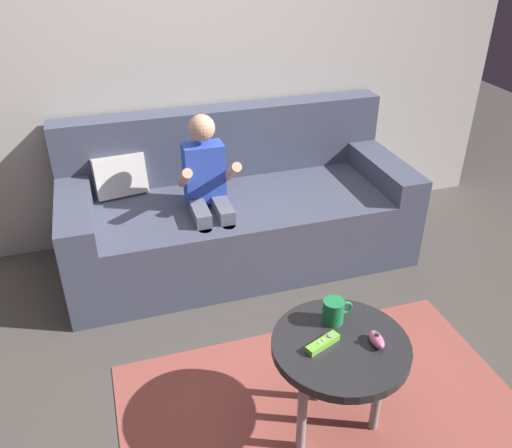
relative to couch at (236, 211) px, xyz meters
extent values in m
plane|color=#4C4742|center=(-0.21, -1.22, -0.28)|extent=(8.18, 8.18, 0.00)
cube|color=beige|center=(-0.21, 0.39, 0.97)|extent=(4.09, 0.05, 2.50)
cube|color=#474C60|center=(0.01, -0.05, -0.08)|extent=(1.92, 0.80, 0.40)
cube|color=#474C60|center=(0.01, 0.27, 0.33)|extent=(1.92, 0.16, 0.41)
cube|color=#474C60|center=(-0.87, -0.05, 0.19)|extent=(0.18, 0.80, 0.13)
cube|color=#474C60|center=(0.88, -0.05, 0.19)|extent=(0.18, 0.80, 0.13)
cube|color=silver|center=(-0.62, 0.19, 0.23)|extent=(0.30, 0.20, 0.24)
cylinder|color=slate|center=(-0.25, -0.35, -0.08)|extent=(0.07, 0.07, 0.40)
cylinder|color=slate|center=(-0.13, -0.35, -0.08)|extent=(0.07, 0.07, 0.40)
cube|color=slate|center=(-0.25, -0.22, 0.15)|extent=(0.08, 0.26, 0.08)
cube|color=slate|center=(-0.13, -0.22, 0.15)|extent=(0.08, 0.26, 0.08)
cube|color=blue|center=(-0.19, -0.09, 0.31)|extent=(0.21, 0.12, 0.32)
cylinder|color=#DBAA87|center=(-0.31, -0.21, 0.35)|extent=(0.05, 0.23, 0.18)
cylinder|color=#DBAA87|center=(-0.07, -0.21, 0.35)|extent=(0.05, 0.23, 0.18)
sphere|color=#DBAA87|center=(-0.19, -0.09, 0.56)|extent=(0.14, 0.14, 0.14)
cylinder|color=#232326|center=(0.02, -1.34, 0.15)|extent=(0.50, 0.50, 0.04)
cylinder|color=gray|center=(-0.13, -1.39, -0.07)|extent=(0.04, 0.04, 0.42)
cylinder|color=gray|center=(0.18, -1.39, -0.07)|extent=(0.04, 0.04, 0.42)
cylinder|color=gray|center=(0.02, -1.19, -0.07)|extent=(0.04, 0.04, 0.42)
cube|color=#9E4C42|center=(0.02, -1.34, -0.28)|extent=(1.63, 1.18, 0.01)
cube|color=#72C638|center=(-0.05, -1.34, 0.18)|extent=(0.14, 0.09, 0.02)
cylinder|color=#99999E|center=(-0.01, -1.32, 0.20)|extent=(0.02, 0.02, 0.00)
cylinder|color=silver|center=(-0.04, -1.34, 0.20)|extent=(0.01, 0.01, 0.00)
cylinder|color=silver|center=(-0.06, -1.34, 0.20)|extent=(0.01, 0.01, 0.00)
ellipsoid|color=pink|center=(0.14, -1.38, 0.19)|extent=(0.05, 0.09, 0.04)
cylinder|color=#4C4C51|center=(0.14, -1.38, 0.22)|extent=(0.02, 0.02, 0.01)
cylinder|color=#1E7F47|center=(0.04, -1.23, 0.22)|extent=(0.08, 0.08, 0.09)
torus|color=#1E7F47|center=(0.09, -1.23, 0.22)|extent=(0.06, 0.01, 0.06)
camera|label=1|loc=(-0.69, -2.61, 1.49)|focal=37.37mm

